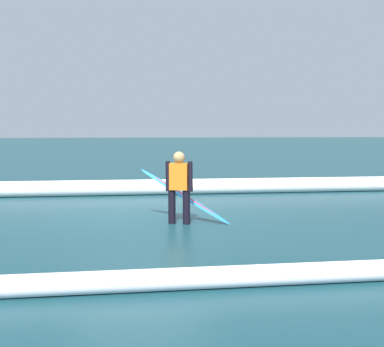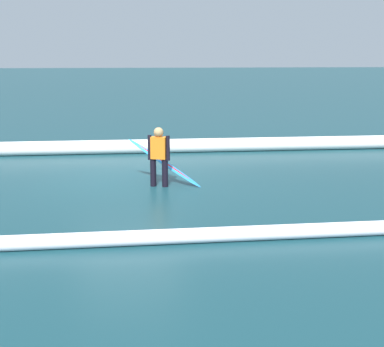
% 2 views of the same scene
% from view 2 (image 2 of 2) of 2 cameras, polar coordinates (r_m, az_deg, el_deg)
% --- Properties ---
extents(ground_plane, '(194.90, 194.90, 0.00)m').
position_cam_2_polar(ground_plane, '(13.58, -6.63, -0.61)').
color(ground_plane, '#143C44').
extents(surfer, '(0.50, 0.30, 1.36)m').
position_cam_2_polar(surfer, '(12.67, -3.40, 2.03)').
color(surfer, black).
rests_on(surfer, ground_plane).
extents(surfboard, '(1.77, 1.33, 1.00)m').
position_cam_2_polar(surfboard, '(13.09, -2.90, 1.14)').
color(surfboard, '#268CE5').
rests_on(surfboard, ground_plane).
extents(wave_crest_foreground, '(22.07, 0.70, 0.42)m').
position_cam_2_polar(wave_crest_foreground, '(17.10, -11.08, 2.63)').
color(wave_crest_foreground, white).
rests_on(wave_crest_foreground, ground_plane).
extents(wave_crest_midground, '(19.62, 0.79, 0.25)m').
position_cam_2_polar(wave_crest_midground, '(9.21, 6.08, -6.08)').
color(wave_crest_midground, white).
rests_on(wave_crest_midground, ground_plane).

